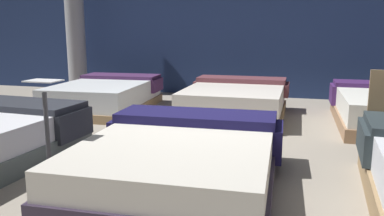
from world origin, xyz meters
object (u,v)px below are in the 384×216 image
at_px(bed_3, 106,96).
at_px(price_sign, 48,146).
at_px(bed_4, 235,101).
at_px(support_pillar, 74,11).
at_px(bed_1, 180,160).

distance_m(bed_3, price_sign, 3.40).
xyz_separation_m(bed_4, price_sign, (-1.13, -3.19, 0.11)).
distance_m(bed_3, support_pillar, 2.50).
distance_m(bed_3, bed_4, 2.26).
xyz_separation_m(bed_3, bed_4, (2.26, -0.01, 0.01)).
bearing_deg(bed_1, price_sign, -168.09).
bearing_deg(bed_3, price_sign, -73.51).
xyz_separation_m(price_sign, support_pillar, (-2.53, 4.62, 1.40)).
distance_m(bed_1, bed_3, 3.69).
relative_size(bed_4, price_sign, 2.09).
bearing_deg(bed_3, bed_1, -55.34).
height_order(bed_3, support_pillar, support_pillar).
bearing_deg(bed_4, support_pillar, 158.60).
relative_size(bed_3, support_pillar, 0.63).
height_order(bed_3, price_sign, price_sign).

